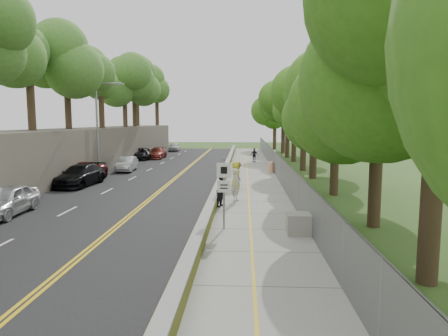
{
  "coord_description": "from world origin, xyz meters",
  "views": [
    {
      "loc": [
        1.89,
        -19.76,
        4.66
      ],
      "look_at": [
        0.5,
        8.0,
        1.4
      ],
      "focal_mm": 32.0,
      "sensor_mm": 36.0,
      "label": 1
    }
  ],
  "objects_px": {
    "streetlight": "(100,122)",
    "painter_0": "(236,175)",
    "person_far": "(254,155)",
    "signpost": "(224,185)",
    "construction_barrel": "(271,167)",
    "concrete_block": "(302,224)",
    "car_0": "(7,200)",
    "car_2": "(83,172)"
  },
  "relations": [
    {
      "from": "streetlight",
      "to": "painter_0",
      "type": "bearing_deg",
      "value": -29.79
    },
    {
      "from": "car_2",
      "to": "painter_0",
      "type": "relative_size",
      "value": 2.74
    },
    {
      "from": "painter_0",
      "to": "streetlight",
      "type": "bearing_deg",
      "value": 46.32
    },
    {
      "from": "construction_barrel",
      "to": "concrete_block",
      "type": "distance_m",
      "value": 19.62
    },
    {
      "from": "construction_barrel",
      "to": "concrete_block",
      "type": "bearing_deg",
      "value": -89.99
    },
    {
      "from": "painter_0",
      "to": "person_far",
      "type": "xyz_separation_m",
      "value": [
        1.74,
        18.21,
        -0.16
      ]
    },
    {
      "from": "signpost",
      "to": "car_2",
      "type": "bearing_deg",
      "value": 131.0
    },
    {
      "from": "concrete_block",
      "to": "car_0",
      "type": "relative_size",
      "value": 0.29
    },
    {
      "from": "car_0",
      "to": "car_2",
      "type": "relative_size",
      "value": 0.83
    },
    {
      "from": "signpost",
      "to": "painter_0",
      "type": "height_order",
      "value": "signpost"
    },
    {
      "from": "car_2",
      "to": "person_far",
      "type": "relative_size",
      "value": 3.29
    },
    {
      "from": "streetlight",
      "to": "concrete_block",
      "type": "distance_m",
      "value": 23.36
    },
    {
      "from": "construction_barrel",
      "to": "car_0",
      "type": "height_order",
      "value": "car_0"
    },
    {
      "from": "streetlight",
      "to": "person_far",
      "type": "xyz_separation_m",
      "value": [
        13.54,
        11.45,
        -3.8
      ]
    },
    {
      "from": "streetlight",
      "to": "construction_barrel",
      "type": "xyz_separation_m",
      "value": [
        14.76,
        2.0,
        -4.1
      ]
    },
    {
      "from": "construction_barrel",
      "to": "car_2",
      "type": "bearing_deg",
      "value": -159.35
    },
    {
      "from": "signpost",
      "to": "car_2",
      "type": "height_order",
      "value": "signpost"
    },
    {
      "from": "car_0",
      "to": "construction_barrel",
      "type": "bearing_deg",
      "value": 47.8
    },
    {
      "from": "concrete_block",
      "to": "person_far",
      "type": "distance_m",
      "value": 29.1
    },
    {
      "from": "person_far",
      "to": "painter_0",
      "type": "bearing_deg",
      "value": 106.98
    },
    {
      "from": "painter_0",
      "to": "person_far",
      "type": "bearing_deg",
      "value": -19.34
    },
    {
      "from": "construction_barrel",
      "to": "concrete_block",
      "type": "relative_size",
      "value": 0.77
    },
    {
      "from": "signpost",
      "to": "car_2",
      "type": "distance_m",
      "value": 17.8
    },
    {
      "from": "car_0",
      "to": "car_2",
      "type": "distance_m",
      "value": 11.36
    },
    {
      "from": "concrete_block",
      "to": "car_2",
      "type": "distance_m",
      "value": 20.45
    },
    {
      "from": "painter_0",
      "to": "person_far",
      "type": "relative_size",
      "value": 1.2
    },
    {
      "from": "signpost",
      "to": "construction_barrel",
      "type": "distance_m",
      "value": 19.34
    },
    {
      "from": "concrete_block",
      "to": "car_2",
      "type": "relative_size",
      "value": 0.25
    },
    {
      "from": "construction_barrel",
      "to": "streetlight",
      "type": "bearing_deg",
      "value": -172.28
    },
    {
      "from": "concrete_block",
      "to": "car_2",
      "type": "xyz_separation_m",
      "value": [
        -14.9,
        14.0,
        0.29
      ]
    },
    {
      "from": "streetlight",
      "to": "concrete_block",
      "type": "bearing_deg",
      "value": -50.04
    },
    {
      "from": "car_0",
      "to": "painter_0",
      "type": "xyz_separation_m",
      "value": [
        11.15,
        8.2,
        0.22
      ]
    },
    {
      "from": "signpost",
      "to": "car_0",
      "type": "relative_size",
      "value": 0.72
    },
    {
      "from": "signpost",
      "to": "person_far",
      "type": "relative_size",
      "value": 1.97
    },
    {
      "from": "construction_barrel",
      "to": "car_0",
      "type": "bearing_deg",
      "value": -129.77
    },
    {
      "from": "car_2",
      "to": "car_0",
      "type": "bearing_deg",
      "value": -85.61
    },
    {
      "from": "streetlight",
      "to": "signpost",
      "type": "height_order",
      "value": "streetlight"
    },
    {
      "from": "streetlight",
      "to": "concrete_block",
      "type": "xyz_separation_m",
      "value": [
        14.76,
        -17.62,
        -4.17
      ]
    },
    {
      "from": "construction_barrel",
      "to": "car_2",
      "type": "xyz_separation_m",
      "value": [
        -14.9,
        -5.61,
        0.22
      ]
    },
    {
      "from": "streetlight",
      "to": "painter_0",
      "type": "distance_m",
      "value": 14.08
    },
    {
      "from": "signpost",
      "to": "painter_0",
      "type": "bearing_deg",
      "value": 88.39
    },
    {
      "from": "person_far",
      "to": "car_0",
      "type": "bearing_deg",
      "value": 86.42
    }
  ]
}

